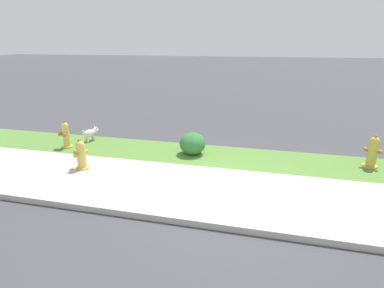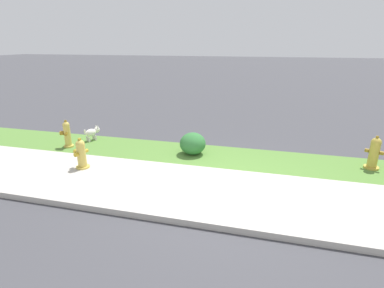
{
  "view_description": "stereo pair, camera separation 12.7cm",
  "coord_description": "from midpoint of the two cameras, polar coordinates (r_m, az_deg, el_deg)",
  "views": [
    {
      "loc": [
        0.63,
        -5.41,
        2.88
      ],
      "look_at": [
        -1.1,
        1.64,
        0.4
      ],
      "focal_mm": 28.0,
      "sensor_mm": 36.0,
      "label": 1
    },
    {
      "loc": [
        0.75,
        -5.38,
        2.88
      ],
      "look_at": [
        -1.1,
        1.64,
        0.4
      ],
      "focal_mm": 28.0,
      "sensor_mm": 36.0,
      "label": 2
    }
  ],
  "objects": [
    {
      "name": "grass_verge",
      "position": [
        7.95,
        7.84,
        -2.55
      ],
      "size": [
        18.0,
        1.62,
        0.01
      ],
      "primitive_type": "cube",
      "color": "#568438",
      "rests_on": "ground"
    },
    {
      "name": "sidewalk_pavement",
      "position": [
        6.16,
        5.79,
        -9.09
      ],
      "size": [
        18.0,
        2.33,
        0.01
      ],
      "primitive_type": "cube",
      "color": "#BCB7AD",
      "rests_on": "ground"
    },
    {
      "name": "fire_hydrant_at_driveway",
      "position": [
        8.32,
        30.8,
        -1.29
      ],
      "size": [
        0.4,
        0.38,
        0.81
      ],
      "rotation": [
        0.0,
        0.0,
        5.86
      ],
      "color": "gold",
      "rests_on": "ground"
    },
    {
      "name": "shrub_bush_near_lamp",
      "position": [
        8.03,
        -0.36,
        0.08
      ],
      "size": [
        0.7,
        0.7,
        0.59
      ],
      "color": "#337538",
      "rests_on": "ground"
    },
    {
      "name": "ground_plane",
      "position": [
        6.16,
        5.79,
        -9.13
      ],
      "size": [
        120.0,
        120.0,
        0.0
      ],
      "primitive_type": "plane",
      "color": "#424247"
    },
    {
      "name": "street_curb",
      "position": [
        5.07,
        3.72,
        -15.0
      ],
      "size": [
        18.0,
        0.16,
        0.12
      ],
      "primitive_type": "cube",
      "color": "#BCB7AD",
      "rests_on": "ground"
    },
    {
      "name": "small_white_dog",
      "position": [
        9.65,
        -19.07,
        2.03
      ],
      "size": [
        0.35,
        0.5,
        0.45
      ],
      "rotation": [
        0.0,
        0.0,
        1.14
      ],
      "color": "silver",
      "rests_on": "ground"
    },
    {
      "name": "fire_hydrant_far_end",
      "position": [
        7.56,
        -20.85,
        -1.9
      ],
      "size": [
        0.37,
        0.4,
        0.75
      ],
      "rotation": [
        0.0,
        0.0,
        1.35
      ],
      "color": "gold",
      "rests_on": "ground"
    },
    {
      "name": "fire_hydrant_near_corner",
      "position": [
        9.25,
        -23.3,
        1.62
      ],
      "size": [
        0.34,
        0.37,
        0.79
      ],
      "rotation": [
        0.0,
        0.0,
        1.98
      ],
      "color": "gold",
      "rests_on": "ground"
    }
  ]
}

